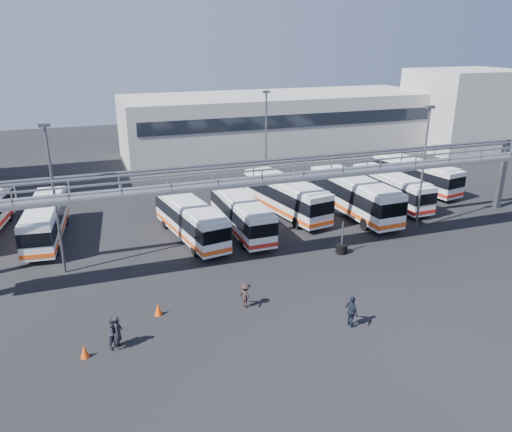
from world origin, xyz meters
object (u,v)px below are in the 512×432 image
object	(u,v)px
light_pole_left	(54,193)
pedestrian_c	(246,295)
bus_7	(391,187)
pedestrian_a	(118,332)
bus_1	(45,220)
bus_6	(354,194)
bus_5	(285,195)
bus_3	(191,219)
bus_8	(415,174)
light_pole_mid	(424,162)
pedestrian_b	(115,332)
cone_left	(85,351)
tire_stack	(342,248)
bus_4	(241,213)
pedestrian_d	(352,312)
light_pole_back	(266,135)
cone_right	(158,309)

from	to	relation	value
light_pole_left	pedestrian_c	distance (m)	14.27
bus_7	pedestrian_a	xyz separation A→B (m)	(-26.82, -15.59, -0.76)
bus_1	bus_6	xyz separation A→B (m)	(25.91, -2.84, 0.23)
bus_5	bus_6	world-z (taller)	bus_6
bus_3	bus_8	distance (m)	25.67
bus_6	pedestrian_c	bearing A→B (deg)	-142.04
bus_1	bus_8	xyz separation A→B (m)	(35.92, 1.83, 0.04)
bus_6	pedestrian_c	size ratio (longest dim) A/B	7.52
light_pole_mid	pedestrian_b	size ratio (longest dim) A/B	5.90
cone_left	tire_stack	world-z (taller)	tire_stack
bus_1	bus_4	size ratio (longest dim) A/B	1.03
pedestrian_d	light_pole_back	bearing A→B (deg)	-13.47
bus_5	bus_8	bearing A→B (deg)	-1.24
bus_8	pedestrian_c	size ratio (longest dim) A/B	6.89
light_pole_back	pedestrian_c	world-z (taller)	light_pole_back
bus_1	bus_8	world-z (taller)	bus_8
pedestrian_b	cone_right	world-z (taller)	pedestrian_b
pedestrian_a	bus_4	bearing A→B (deg)	-24.21
bus_1	cone_left	xyz separation A→B (m)	(2.30, -17.23, -1.36)
bus_3	bus_6	bearing A→B (deg)	-6.91
pedestrian_c	bus_6	bearing A→B (deg)	-71.36
bus_3	pedestrian_d	xyz separation A→B (m)	(5.58, -15.63, -0.77)
pedestrian_d	cone_left	distance (m)	14.25
light_pole_mid	bus_4	xyz separation A→B (m)	(-14.28, 3.99, -4.04)
bus_3	bus_7	size ratio (longest dim) A/B	1.02
pedestrian_b	cone_left	world-z (taller)	pedestrian_b
light_pole_left	light_pole_back	xyz separation A→B (m)	(20.00, 14.00, 0.00)
bus_8	cone_left	distance (m)	38.67
bus_7	tire_stack	xyz separation A→B (m)	(-10.05, -8.73, -1.27)
bus_3	bus_5	xyz separation A→B (m)	(9.31, 2.81, 0.13)
bus_1	cone_left	bearing A→B (deg)	-76.93
bus_6	tire_stack	world-z (taller)	bus_6
bus_7	cone_left	world-z (taller)	bus_7
bus_6	bus_8	size ratio (longest dim) A/B	1.09
bus_6	pedestrian_c	distance (m)	18.99
bus_1	light_pole_left	bearing A→B (deg)	-73.35
bus_3	bus_4	world-z (taller)	bus_3
bus_1	bus_8	distance (m)	35.97
tire_stack	bus_3	bearing A→B (deg)	146.73
bus_3	cone_right	world-z (taller)	bus_3
bus_4	pedestrian_b	world-z (taller)	bus_4
bus_7	cone_right	size ratio (longest dim) A/B	14.07
pedestrian_d	cone_left	world-z (taller)	pedestrian_d
bus_4	cone_left	xyz separation A→B (m)	(-12.73, -13.62, -1.34)
bus_7	bus_8	xyz separation A→B (m)	(5.09, 3.20, 0.07)
tire_stack	pedestrian_d	bearing A→B (deg)	-115.73
light_pole_left	bus_5	distance (m)	20.10
pedestrian_b	bus_4	bearing A→B (deg)	3.68
light_pole_mid	pedestrian_d	world-z (taller)	light_pole_mid
bus_4	pedestrian_a	distance (m)	17.32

